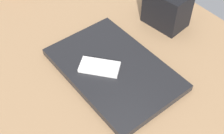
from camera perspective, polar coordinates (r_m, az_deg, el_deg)
name	(u,v)px	position (r cm, az deg, el deg)	size (l,w,h in cm)	color
desk_surface	(98,60)	(81.47, -2.70, 1.38)	(120.00, 80.00, 3.00)	#9E7751
laptop_closed	(112,70)	(75.59, 0.00, -0.55)	(33.84, 22.35, 1.86)	black
cell_phone_on_laptop	(100,67)	(74.37, -2.43, 0.03)	(10.90, 10.34, 1.12)	silver
desk_organizer	(167,8)	(89.04, 10.60, 11.23)	(12.10, 8.62, 11.20)	black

